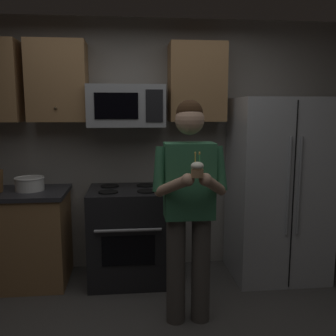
{
  "coord_description": "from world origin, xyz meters",
  "views": [
    {
      "loc": [
        -0.12,
        -2.25,
        1.69
      ],
      "look_at": [
        0.16,
        0.54,
        1.25
      ],
      "focal_mm": 40.25,
      "sensor_mm": 36.0,
      "label": 1
    }
  ],
  "objects_px": {
    "oven_range": "(128,234)",
    "cupcake": "(197,169)",
    "refrigerator": "(278,189)",
    "person": "(189,201)",
    "microwave": "(126,106)",
    "bowl_large_white": "(30,183)"
  },
  "relations": [
    {
      "from": "oven_range",
      "to": "refrigerator",
      "type": "height_order",
      "value": "refrigerator"
    },
    {
      "from": "person",
      "to": "cupcake",
      "type": "xyz_separation_m",
      "value": [
        -0.0,
        -0.33,
        0.3
      ]
    },
    {
      "from": "oven_range",
      "to": "bowl_large_white",
      "type": "height_order",
      "value": "bowl_large_white"
    },
    {
      "from": "refrigerator",
      "to": "cupcake",
      "type": "xyz_separation_m",
      "value": [
        -1.02,
        -1.12,
        0.39
      ]
    },
    {
      "from": "refrigerator",
      "to": "person",
      "type": "distance_m",
      "value": 1.3
    },
    {
      "from": "microwave",
      "to": "bowl_large_white",
      "type": "xyz_separation_m",
      "value": [
        -0.93,
        -0.08,
        -0.73
      ]
    },
    {
      "from": "refrigerator",
      "to": "bowl_large_white",
      "type": "xyz_separation_m",
      "value": [
        -2.43,
        0.08,
        0.09
      ]
    },
    {
      "from": "microwave",
      "to": "refrigerator",
      "type": "xyz_separation_m",
      "value": [
        1.5,
        -0.16,
        -0.82
      ]
    },
    {
      "from": "oven_range",
      "to": "microwave",
      "type": "distance_m",
      "value": 1.26
    },
    {
      "from": "oven_range",
      "to": "refrigerator",
      "type": "bearing_deg",
      "value": -1.5
    },
    {
      "from": "microwave",
      "to": "bowl_large_white",
      "type": "height_order",
      "value": "microwave"
    },
    {
      "from": "oven_range",
      "to": "cupcake",
      "type": "xyz_separation_m",
      "value": [
        0.48,
        -1.16,
        0.83
      ]
    },
    {
      "from": "refrigerator",
      "to": "bowl_large_white",
      "type": "height_order",
      "value": "refrigerator"
    },
    {
      "from": "microwave",
      "to": "bowl_large_white",
      "type": "relative_size",
      "value": 2.65
    },
    {
      "from": "person",
      "to": "refrigerator",
      "type": "bearing_deg",
      "value": 37.55
    },
    {
      "from": "oven_range",
      "to": "refrigerator",
      "type": "distance_m",
      "value": 1.56
    },
    {
      "from": "oven_range",
      "to": "bowl_large_white",
      "type": "distance_m",
      "value": 1.07
    },
    {
      "from": "bowl_large_white",
      "to": "cupcake",
      "type": "height_order",
      "value": "cupcake"
    },
    {
      "from": "oven_range",
      "to": "microwave",
      "type": "xyz_separation_m",
      "value": [
        0.0,
        0.12,
        1.26
      ]
    },
    {
      "from": "microwave",
      "to": "refrigerator",
      "type": "relative_size",
      "value": 0.41
    },
    {
      "from": "oven_range",
      "to": "bowl_large_white",
      "type": "relative_size",
      "value": 3.34
    },
    {
      "from": "oven_range",
      "to": "cupcake",
      "type": "height_order",
      "value": "cupcake"
    }
  ]
}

